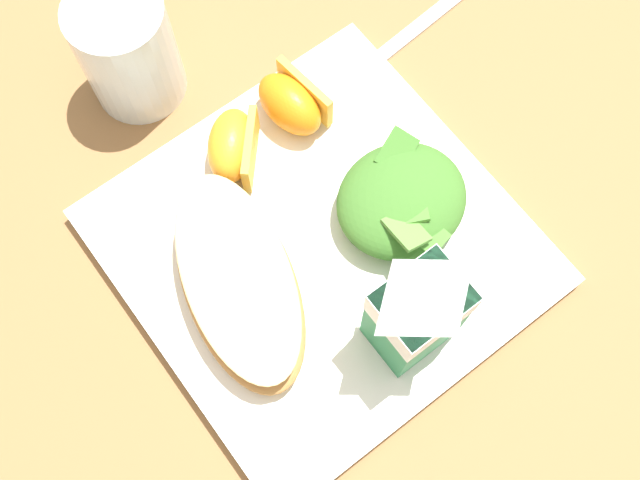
{
  "coord_description": "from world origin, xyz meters",
  "views": [
    {
      "loc": [
        0.11,
        0.15,
        0.56
      ],
      "look_at": [
        0.0,
        0.0,
        0.03
      ],
      "focal_mm": 43.34,
      "sensor_mm": 36.0,
      "label": 1
    }
  ],
  "objects": [
    {
      "name": "ground",
      "position": [
        0.0,
        0.0,
        0.0
      ],
      "size": [
        3.0,
        3.0,
        0.0
      ],
      "primitive_type": "plane",
      "color": "olive"
    },
    {
      "name": "white_plate",
      "position": [
        0.0,
        0.0,
        0.01
      ],
      "size": [
        0.28,
        0.28,
        0.02
      ],
      "primitive_type": "cube",
      "color": "white",
      "rests_on": "ground"
    },
    {
      "name": "cheesy_pizza_bread",
      "position": [
        0.07,
        -0.01,
        0.03
      ],
      "size": [
        0.12,
        0.19,
        0.04
      ],
      "color": "#B77F42",
      "rests_on": "white_plate"
    },
    {
      "name": "green_salad_pile",
      "position": [
        -0.06,
        0.01,
        0.04
      ],
      "size": [
        0.1,
        0.09,
        0.04
      ],
      "color": "#3D7028",
      "rests_on": "white_plate"
    },
    {
      "name": "milk_carton",
      "position": [
        -0.01,
        0.09,
        0.08
      ],
      "size": [
        0.06,
        0.04,
        0.11
      ],
      "color": "#2D8451",
      "rests_on": "white_plate"
    },
    {
      "name": "orange_wedge_front",
      "position": [
        -0.05,
        -0.1,
        0.04
      ],
      "size": [
        0.04,
        0.06,
        0.04
      ],
      "color": "orange",
      "rests_on": "white_plate"
    },
    {
      "name": "orange_wedge_middle",
      "position": [
        0.01,
        -0.1,
        0.04
      ],
      "size": [
        0.07,
        0.07,
        0.04
      ],
      "color": "orange",
      "rests_on": "white_plate"
    },
    {
      "name": "metal_fork",
      "position": [
        -0.17,
        -0.11,
        0.0
      ],
      "size": [
        0.19,
        0.03,
        0.01
      ],
      "color": "silver",
      "rests_on": "ground"
    },
    {
      "name": "drinking_clear_cup",
      "position": [
        0.03,
        -0.21,
        0.05
      ],
      "size": [
        0.08,
        0.08,
        0.1
      ],
      "primitive_type": "cylinder",
      "color": "silver",
      "rests_on": "ground"
    }
  ]
}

